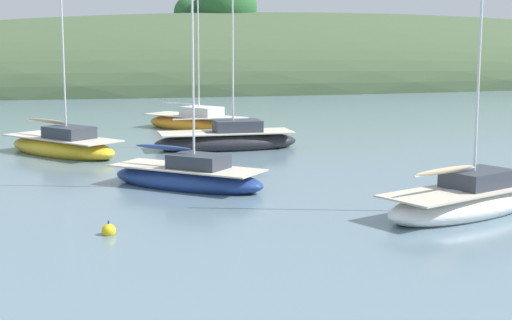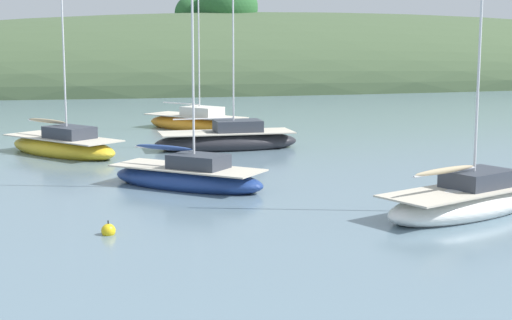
% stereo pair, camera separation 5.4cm
% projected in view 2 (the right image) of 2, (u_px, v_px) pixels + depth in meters
% --- Properties ---
extents(far_shoreline_hill, '(150.00, 36.00, 21.66)m').
position_uv_depth(far_shoreline_hill, '(307.00, 84.00, 98.92)').
color(far_shoreline_hill, '#425638').
rests_on(far_shoreline_hill, ground).
extents(sailboat_grey_yawl, '(6.52, 6.37, 9.78)m').
position_uv_depth(sailboat_grey_yawl, '(188.00, 177.00, 31.45)').
color(sailboat_grey_yawl, navy).
rests_on(sailboat_grey_yawl, ground).
extents(sailboat_teal_outer, '(6.45, 7.54, 8.65)m').
position_uv_depth(sailboat_teal_outer, '(63.00, 146.00, 40.12)').
color(sailboat_teal_outer, gold).
rests_on(sailboat_teal_outer, ground).
extents(sailboat_black_sloop, '(7.87, 2.98, 9.93)m').
position_uv_depth(sailboat_black_sloop, '(228.00, 140.00, 42.22)').
color(sailboat_black_sloop, '#232328').
rests_on(sailboat_black_sloop, ground).
extents(sailboat_yellow_far, '(6.65, 7.59, 9.08)m').
position_uv_depth(sailboat_yellow_far, '(196.00, 123.00, 51.01)').
color(sailboat_yellow_far, orange).
rests_on(sailboat_yellow_far, ground).
extents(sailboat_orange_cutter, '(7.66, 4.91, 10.21)m').
position_uv_depth(sailboat_orange_cutter, '(467.00, 201.00, 26.79)').
color(sailboat_orange_cutter, white).
rests_on(sailboat_orange_cutter, ground).
extents(mooring_buoy_inner, '(0.44, 0.44, 0.54)m').
position_uv_depth(mooring_buoy_inner, '(108.00, 231.00, 23.98)').
color(mooring_buoy_inner, yellow).
rests_on(mooring_buoy_inner, ground).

